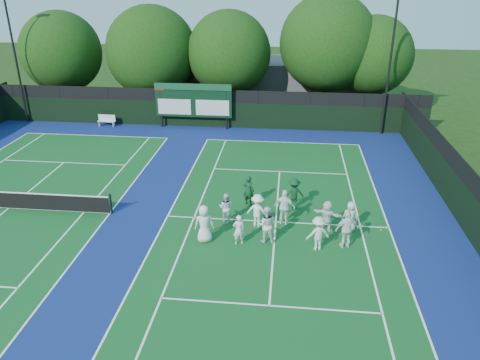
# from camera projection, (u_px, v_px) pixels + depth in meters

# --- Properties ---
(ground) EXTENTS (120.00, 120.00, 0.00)m
(ground) POSITION_uv_depth(u_px,v_px,m) (275.00, 232.00, 22.27)
(ground) COLOR #19340E
(ground) RESTS_ON ground
(court_apron) EXTENTS (34.00, 32.00, 0.01)m
(court_apron) POSITION_uv_depth(u_px,v_px,m) (158.00, 216.00, 23.77)
(court_apron) COLOR navy
(court_apron) RESTS_ON ground
(near_court) EXTENTS (11.05, 23.85, 0.01)m
(near_court) POSITION_uv_depth(u_px,v_px,m) (276.00, 222.00, 23.18)
(near_court) COLOR #10511F
(near_court) RESTS_ON ground
(left_court) EXTENTS (11.05, 23.85, 0.01)m
(left_court) POSITION_uv_depth(u_px,v_px,m) (9.00, 208.00, 24.55)
(left_court) COLOR #10511F
(left_court) RESTS_ON ground
(back_fence) EXTENTS (34.00, 0.08, 3.00)m
(back_fence) POSITION_uv_depth(u_px,v_px,m) (207.00, 110.00, 36.82)
(back_fence) COLOR black
(back_fence) RESTS_ON ground
(divider_fence_right) EXTENTS (0.08, 32.00, 3.00)m
(divider_fence_right) POSITION_uv_depth(u_px,v_px,m) (470.00, 207.00, 21.75)
(divider_fence_right) COLOR black
(divider_fence_right) RESTS_ON ground
(scoreboard) EXTENTS (6.00, 0.21, 3.55)m
(scoreboard) POSITION_uv_depth(u_px,v_px,m) (193.00, 101.00, 36.21)
(scoreboard) COLOR black
(scoreboard) RESTS_ON ground
(clubhouse) EXTENTS (18.00, 6.00, 4.00)m
(clubhouse) POSITION_uv_depth(u_px,v_px,m) (264.00, 81.00, 43.43)
(clubhouse) COLOR #57565B
(clubhouse) RESTS_ON ground
(light_pole_left) EXTENTS (1.20, 0.30, 10.12)m
(light_pole_left) POSITION_uv_depth(u_px,v_px,m) (13.00, 43.00, 36.00)
(light_pole_left) COLOR black
(light_pole_left) RESTS_ON ground
(light_pole_right) EXTENTS (1.20, 0.30, 10.12)m
(light_pole_right) POSITION_uv_depth(u_px,v_px,m) (392.00, 49.00, 33.21)
(light_pole_right) COLOR black
(light_pole_right) RESTS_ON ground
(tennis_net) EXTENTS (11.30, 0.10, 1.10)m
(tennis_net) POSITION_uv_depth(u_px,v_px,m) (7.00, 200.00, 24.35)
(tennis_net) COLOR black
(tennis_net) RESTS_ON ground
(bench) EXTENTS (1.46, 0.48, 0.91)m
(bench) POSITION_uv_depth(u_px,v_px,m) (107.00, 120.00, 37.39)
(bench) COLOR silver
(bench) RESTS_ON ground
(tree_a) EXTENTS (6.81, 6.81, 8.50)m
(tree_a) POSITION_uv_depth(u_px,v_px,m) (64.00, 54.00, 39.88)
(tree_a) COLOR #311D0D
(tree_a) RESTS_ON ground
(tree_b) EXTENTS (7.56, 7.56, 9.01)m
(tree_b) POSITION_uv_depth(u_px,v_px,m) (154.00, 54.00, 39.06)
(tree_b) COLOR #311D0D
(tree_b) RESTS_ON ground
(tree_c) EXTENTS (6.86, 6.86, 8.67)m
(tree_c) POSITION_uv_depth(u_px,v_px,m) (231.00, 55.00, 38.41)
(tree_c) COLOR #311D0D
(tree_c) RESTS_ON ground
(tree_d) EXTENTS (7.68, 7.68, 10.00)m
(tree_d) POSITION_uv_depth(u_px,v_px,m) (330.00, 45.00, 37.27)
(tree_d) COLOR #311D0D
(tree_d) RESTS_ON ground
(tree_e) EXTENTS (6.24, 6.24, 8.36)m
(tree_e) POSITION_uv_depth(u_px,v_px,m) (375.00, 57.00, 37.27)
(tree_e) COLOR #311D0D
(tree_e) RESTS_ON ground
(tennis_ball_0) EXTENTS (0.07, 0.07, 0.07)m
(tennis_ball_0) POSITION_uv_depth(u_px,v_px,m) (192.00, 223.00, 23.00)
(tennis_ball_0) COLOR yellow
(tennis_ball_0) RESTS_ON ground
(tennis_ball_1) EXTENTS (0.07, 0.07, 0.07)m
(tennis_ball_1) POSITION_uv_depth(u_px,v_px,m) (278.00, 207.00, 24.61)
(tennis_ball_1) COLOR yellow
(tennis_ball_1) RESTS_ON ground
(tennis_ball_2) EXTENTS (0.07, 0.07, 0.07)m
(tennis_ball_2) POSITION_uv_depth(u_px,v_px,m) (381.00, 230.00, 22.39)
(tennis_ball_2) COLOR yellow
(tennis_ball_2) RESTS_ON ground
(tennis_ball_4) EXTENTS (0.07, 0.07, 0.07)m
(tennis_ball_4) POSITION_uv_depth(u_px,v_px,m) (258.00, 201.00, 25.28)
(tennis_ball_4) COLOR yellow
(tennis_ball_4) RESTS_ON ground
(player_front_0) EXTENTS (0.97, 0.73, 1.80)m
(player_front_0) POSITION_uv_depth(u_px,v_px,m) (204.00, 224.00, 21.20)
(player_front_0) COLOR white
(player_front_0) RESTS_ON ground
(player_front_1) EXTENTS (0.61, 0.48, 1.48)m
(player_front_1) POSITION_uv_depth(u_px,v_px,m) (239.00, 230.00, 21.03)
(player_front_1) COLOR white
(player_front_1) RESTS_ON ground
(player_front_2) EXTENTS (0.87, 0.68, 1.78)m
(player_front_2) POSITION_uv_depth(u_px,v_px,m) (266.00, 224.00, 21.16)
(player_front_2) COLOR silver
(player_front_2) RESTS_ON ground
(player_front_3) EXTENTS (1.18, 0.89, 1.62)m
(player_front_3) POSITION_uv_depth(u_px,v_px,m) (318.00, 233.00, 20.60)
(player_front_3) COLOR silver
(player_front_3) RESTS_ON ground
(player_front_4) EXTENTS (1.16, 0.74, 1.83)m
(player_front_4) POSITION_uv_depth(u_px,v_px,m) (347.00, 229.00, 20.73)
(player_front_4) COLOR white
(player_front_4) RESTS_ON ground
(player_back_0) EXTENTS (0.81, 0.68, 1.50)m
(player_back_0) POSITION_uv_depth(u_px,v_px,m) (226.00, 207.00, 23.00)
(player_back_0) COLOR silver
(player_back_0) RESTS_ON ground
(player_back_1) EXTENTS (1.22, 0.89, 1.69)m
(player_back_1) POSITION_uv_depth(u_px,v_px,m) (257.00, 211.00, 22.48)
(player_back_1) COLOR white
(player_back_1) RESTS_ON ground
(player_back_2) EXTENTS (1.12, 0.64, 1.80)m
(player_back_2) POSITION_uv_depth(u_px,v_px,m) (285.00, 207.00, 22.69)
(player_back_2) COLOR white
(player_back_2) RESTS_ON ground
(player_back_3) EXTENTS (1.50, 0.95, 1.55)m
(player_back_3) POSITION_uv_depth(u_px,v_px,m) (327.00, 216.00, 22.16)
(player_back_3) COLOR white
(player_back_3) RESTS_ON ground
(player_back_4) EXTENTS (0.76, 0.51, 1.51)m
(player_back_4) POSITION_uv_depth(u_px,v_px,m) (350.00, 216.00, 22.14)
(player_back_4) COLOR silver
(player_back_4) RESTS_ON ground
(coach_left) EXTENTS (0.72, 0.61, 1.67)m
(coach_left) POSITION_uv_depth(u_px,v_px,m) (249.00, 191.00, 24.55)
(coach_left) COLOR #0F391E
(coach_left) RESTS_ON ground
(coach_right) EXTENTS (1.18, 0.85, 1.66)m
(coach_right) POSITION_uv_depth(u_px,v_px,m) (294.00, 193.00, 24.25)
(coach_right) COLOR #0F381C
(coach_right) RESTS_ON ground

